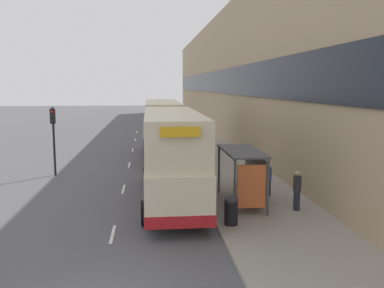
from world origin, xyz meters
name	(u,v)px	position (x,y,z in m)	size (l,w,h in m)	color
pavement	(193,134)	(6.50, 38.50, 0.07)	(5.00, 93.00, 0.14)	gray
terrace_facade	(228,76)	(10.49, 38.50, 6.61)	(3.10, 93.00, 13.23)	tan
lane_mark_1	(113,234)	(0.00, 5.85, 0.01)	(0.12, 2.00, 0.01)	silver
lane_mark_2	(123,189)	(0.00, 12.93, 0.01)	(0.12, 2.00, 0.01)	silver
lane_mark_3	(129,165)	(0.00, 20.01, 0.01)	(0.12, 2.00, 0.01)	silver
lane_mark_4	(133,150)	(0.00, 27.09, 0.01)	(0.12, 2.00, 0.01)	silver
lane_mark_5	(135,140)	(0.00, 34.17, 0.01)	(0.12, 2.00, 0.01)	silver
lane_mark_6	(137,132)	(0.00, 41.25, 0.01)	(0.12, 2.00, 0.01)	silver
bus_shelter	(247,167)	(5.77, 8.76, 1.88)	(1.60, 4.20, 2.48)	#4C4C51
double_decker_bus_near	(172,155)	(2.47, 10.14, 2.28)	(2.85, 10.78, 4.30)	beige
double_decker_bus_ahead	(162,128)	(2.45, 23.32, 2.29)	(2.85, 11.48, 4.30)	beige
car_0	(157,117)	(2.70, 54.94, 0.84)	(2.07, 4.55, 1.69)	#4C5156
car_1	(160,131)	(2.60, 33.95, 0.88)	(2.02, 4.59, 1.79)	#4C5156
pedestrian_at_shelter	(268,179)	(7.23, 10.31, 0.97)	(0.32, 0.32, 1.62)	#23232D
pedestrian_1	(209,169)	(4.60, 12.68, 1.03)	(0.35, 0.35, 1.75)	#23232D
pedestrian_2	(297,190)	(7.78, 7.74, 1.03)	(0.35, 0.35, 1.74)	#23232D
litter_bin	(231,211)	(4.55, 6.09, 0.67)	(0.55, 0.55, 1.05)	black
traffic_light_far_kerb	(53,129)	(-4.40, 16.90, 2.87)	(0.30, 0.32, 4.23)	black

